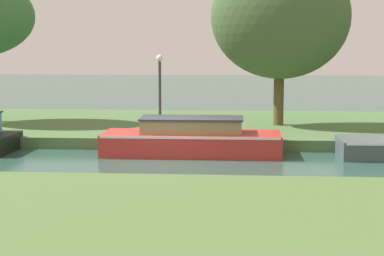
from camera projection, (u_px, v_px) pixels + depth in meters
ground_plane at (161, 161)px, 19.94m from camera, size 120.00×120.00×0.00m
riverbank_far at (181, 127)px, 26.84m from camera, size 72.00×10.00×0.40m
riverbank_near at (97, 242)px, 11.01m from camera, size 72.00×10.00×0.40m
red_barge at (192, 139)px, 20.99m from camera, size 5.89×1.98×1.26m
willow_tree_centre at (281, 17)px, 24.94m from camera, size 5.52×3.47×6.81m
lamp_post at (160, 85)px, 22.68m from camera, size 0.24×0.24×2.89m
mooring_post_near at (207, 129)px, 22.14m from camera, size 0.17×0.17×0.59m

